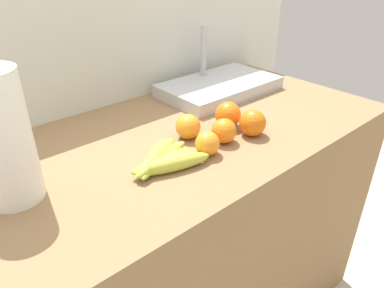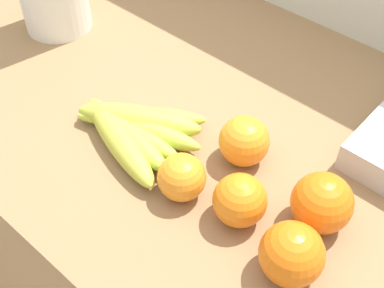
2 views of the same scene
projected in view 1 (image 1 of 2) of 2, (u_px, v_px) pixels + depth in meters
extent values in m
cube|color=olive|center=(159.00, 256.00, 1.21)|extent=(1.58, 0.66, 0.87)
cube|color=silver|center=(99.00, 159.00, 1.35)|extent=(1.98, 0.06, 1.30)
ellipsoid|color=gold|center=(171.00, 164.00, 0.88)|extent=(0.21, 0.10, 0.04)
ellipsoid|color=#A9CC3F|center=(167.00, 162.00, 0.88)|extent=(0.19, 0.06, 0.04)
ellipsoid|color=#B0CF3F|center=(164.00, 162.00, 0.89)|extent=(0.18, 0.05, 0.03)
ellipsoid|color=#A8C33F|center=(162.00, 159.00, 0.90)|extent=(0.20, 0.09, 0.04)
ellipsoid|color=#B4C13F|center=(157.00, 157.00, 0.90)|extent=(0.19, 0.13, 0.04)
ellipsoid|color=#B3CD3F|center=(154.00, 158.00, 0.91)|extent=(0.17, 0.15, 0.03)
sphere|color=orange|center=(228.00, 115.00, 1.08)|extent=(0.08, 0.08, 0.08)
sphere|color=orange|center=(253.00, 123.00, 1.04)|extent=(0.08, 0.08, 0.08)
sphere|color=orange|center=(224.00, 131.00, 1.00)|extent=(0.07, 0.07, 0.07)
sphere|color=orange|center=(188.00, 127.00, 1.02)|extent=(0.07, 0.07, 0.07)
sphere|color=orange|center=(207.00, 144.00, 0.94)|extent=(0.07, 0.07, 0.07)
cylinder|color=white|center=(1.00, 139.00, 0.72)|extent=(0.12, 0.12, 0.29)
cube|color=#B7BABF|center=(219.00, 87.00, 1.35)|extent=(0.44, 0.26, 0.05)
cylinder|color=#B2B2B7|center=(203.00, 51.00, 1.35)|extent=(0.02, 0.02, 0.19)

